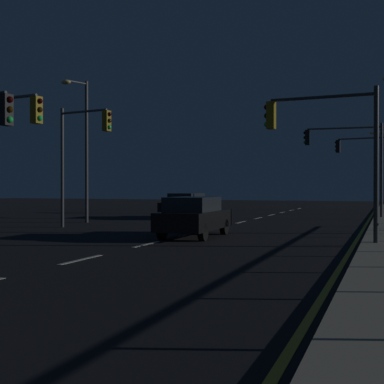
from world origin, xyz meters
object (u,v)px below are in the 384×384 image
Objects in this scene: traffic_light_far_center at (82,144)px; street_lamp_corner at (83,139)px; car_oncoming at (185,205)px; traffic_light_mid_left at (364,158)px; car at (194,216)px; traffic_light_overhead_east at (324,134)px; traffic_light_far_right at (347,151)px.

traffic_light_far_center is 0.74× the size of street_lamp_corner.
street_lamp_corner is at bearing 121.57° from traffic_light_far_center.
car_oncoming is 14.39m from traffic_light_mid_left.
traffic_light_far_center is 22.32m from traffic_light_mid_left.
traffic_light_far_center is 3.87m from street_lamp_corner.
car_oncoming is 0.57× the size of street_lamp_corner.
traffic_light_far_center is at bearing -99.79° from car_oncoming.
traffic_light_far_center reaches higher than car.
car is 5.93m from traffic_light_overhead_east.
traffic_light_far_right is at bearing -95.75° from traffic_light_mid_left.
street_lamp_corner is at bearing 147.26° from car.
car is at bearing -66.94° from car_oncoming.
car is 15.57m from traffic_light_far_right.
car_oncoming is at bearing 128.38° from traffic_light_overhead_east.
traffic_light_far_right reaches higher than car.
street_lamp_corner is at bearing 154.42° from traffic_light_overhead_east.
traffic_light_far_center reaches higher than car_oncoming.
traffic_light_overhead_east is 0.90× the size of traffic_light_mid_left.
traffic_light_mid_left is (0.67, 6.65, -0.10)m from traffic_light_far_right.
traffic_light_far_center is at bearing 161.06° from car.
street_lamp_corner reaches higher than traffic_light_mid_left.
car and car_oncoming have the same top height.
traffic_light_far_right is 16.02m from street_lamp_corner.
traffic_light_mid_left reaches higher than car_oncoming.
car_oncoming is 16.41m from traffic_light_overhead_east.
traffic_light_mid_left is (5.38, 21.10, 3.28)m from car.
car_oncoming is 8.07m from street_lamp_corner.
car is at bearing -18.94° from traffic_light_far_center.
car_oncoming is 0.76× the size of traffic_light_far_center.
traffic_light_far_center is at bearing 164.30° from traffic_light_overhead_east.
traffic_light_mid_left is (11.96, 18.85, 0.09)m from traffic_light_far_center.
car is 10.88m from street_lamp_corner.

